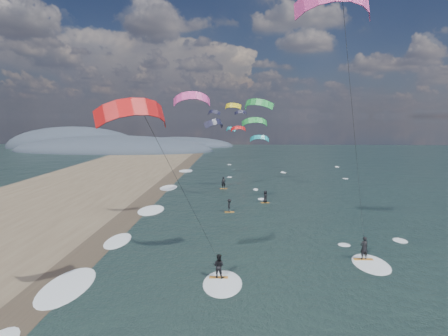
{
  "coord_description": "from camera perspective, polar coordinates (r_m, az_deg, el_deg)",
  "views": [
    {
      "loc": [
        0.18,
        -16.52,
        10.94
      ],
      "look_at": [
        -1.0,
        12.0,
        7.0
      ],
      "focal_mm": 30.0,
      "sensor_mm": 36.0,
      "label": 1
    }
  ],
  "objects": [
    {
      "name": "wet_sand_strip",
      "position": [
        31.17,
        -21.41,
        -13.25
      ],
      "size": [
        3.0,
        240.0,
        0.0
      ],
      "primitive_type": "cube",
      "color": "#382D23",
      "rests_on": "ground"
    },
    {
      "name": "coastal_hills",
      "position": [
        132.73,
        -17.49,
        2.77
      ],
      "size": [
        80.0,
        41.0,
        15.0
      ],
      "color": "#3D4756",
      "rests_on": "ground"
    },
    {
      "name": "kitesurfer_near_a",
      "position": [
        24.07,
        18.42,
        15.79
      ],
      "size": [
        7.87,
        8.47,
        18.56
      ],
      "color": "#B97120",
      "rests_on": "ground"
    },
    {
      "name": "kitesurfer_near_b",
      "position": [
        20.51,
        -8.06,
        -0.67
      ],
      "size": [
        7.03,
        9.04,
        12.56
      ],
      "color": "#B97120",
      "rests_on": "ground"
    },
    {
      "name": "far_kitesurfers",
      "position": [
        48.37,
        2.19,
        -4.23
      ],
      "size": [
        6.82,
        14.74,
        1.84
      ],
      "color": "#B97120",
      "rests_on": "ground"
    },
    {
      "name": "bg_kite_field",
      "position": [
        69.63,
        1.88,
        7.66
      ],
      "size": [
        13.55,
        71.45,
        7.26
      ],
      "color": "teal",
      "rests_on": "ground"
    },
    {
      "name": "shoreline_surf",
      "position": [
        34.9,
        -16.39,
        -10.74
      ],
      "size": [
        2.4,
        79.4,
        0.11
      ],
      "color": "white",
      "rests_on": "ground"
    }
  ]
}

